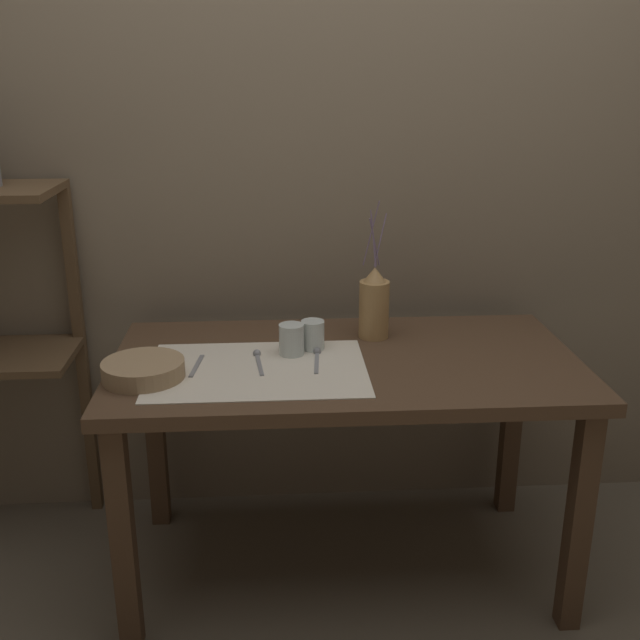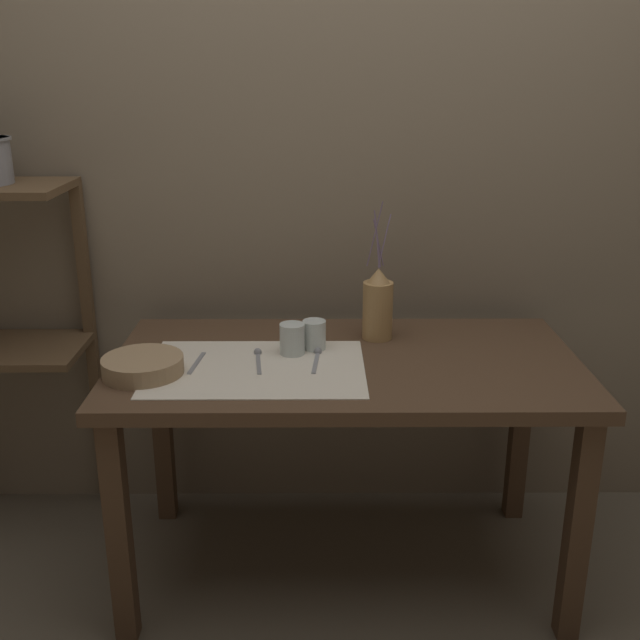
{
  "view_description": "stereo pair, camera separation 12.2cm",
  "coord_description": "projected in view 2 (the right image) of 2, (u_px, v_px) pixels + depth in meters",
  "views": [
    {
      "loc": [
        -0.21,
        -2.05,
        1.55
      ],
      "look_at": [
        -0.08,
        0.0,
        0.85
      ],
      "focal_mm": 42.0,
      "sensor_mm": 36.0,
      "label": 1
    },
    {
      "loc": [
        -0.09,
        -2.05,
        1.55
      ],
      "look_at": [
        -0.08,
        0.0,
        0.85
      ],
      "focal_mm": 42.0,
      "sensor_mm": 36.0,
      "label": 2
    }
  ],
  "objects": [
    {
      "name": "glass_tumbler_far",
      "position": [
        314.0,
        335.0,
        2.26
      ],
      "size": [
        0.07,
        0.07,
        0.09
      ],
      "color": "silver",
      "rests_on": "wooden_table"
    },
    {
      "name": "fork_outer",
      "position": [
        197.0,
        363.0,
        2.16
      ],
      "size": [
        0.03,
        0.16,
        0.0
      ],
      "color": "gray",
      "rests_on": "wooden_table"
    },
    {
      "name": "wooden_shelf_unit",
      "position": [
        4.0,
        295.0,
        2.45
      ],
      "size": [
        0.5,
        0.34,
        1.21
      ],
      "color": "brown",
      "rests_on": "ground_plane"
    },
    {
      "name": "wooden_table",
      "position": [
        346.0,
        387.0,
        2.23
      ],
      "size": [
        1.37,
        0.73,
        0.73
      ],
      "color": "#4C3523",
      "rests_on": "ground_plane"
    },
    {
      "name": "spoon_inner",
      "position": [
        317.0,
        355.0,
        2.21
      ],
      "size": [
        0.03,
        0.17,
        0.02
      ],
      "color": "gray",
      "rests_on": "wooden_table"
    },
    {
      "name": "glass_tumbler_near",
      "position": [
        292.0,
        339.0,
        2.22
      ],
      "size": [
        0.07,
        0.07,
        0.09
      ],
      "color": "silver",
      "rests_on": "wooden_table"
    },
    {
      "name": "linen_cloth",
      "position": [
        256.0,
        368.0,
        2.13
      ],
      "size": [
        0.62,
        0.43,
        0.0
      ],
      "color": "beige",
      "rests_on": "wooden_table"
    },
    {
      "name": "pitcher_with_flowers",
      "position": [
        378.0,
        306.0,
        2.34
      ],
      "size": [
        0.09,
        0.09,
        0.44
      ],
      "color": "#A87F4C",
      "rests_on": "wooden_table"
    },
    {
      "name": "wooden_bowl",
      "position": [
        143.0,
        366.0,
        2.08
      ],
      "size": [
        0.23,
        0.23,
        0.05
      ],
      "color": "#9E7F5B",
      "rests_on": "wooden_table"
    },
    {
      "name": "ground_plane",
      "position": [
        343.0,
        567.0,
        2.44
      ],
      "size": [
        12.0,
        12.0,
        0.0
      ],
      "primitive_type": "plane",
      "color": "brown"
    },
    {
      "name": "stone_wall_back",
      "position": [
        342.0,
        176.0,
        2.5
      ],
      "size": [
        7.0,
        0.06,
        2.4
      ],
      "color": "#7A6B56",
      "rests_on": "ground_plane"
    },
    {
      "name": "spoon_outer",
      "position": [
        258.0,
        356.0,
        2.2
      ],
      "size": [
        0.03,
        0.17,
        0.02
      ],
      "color": "gray",
      "rests_on": "wooden_table"
    }
  ]
}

